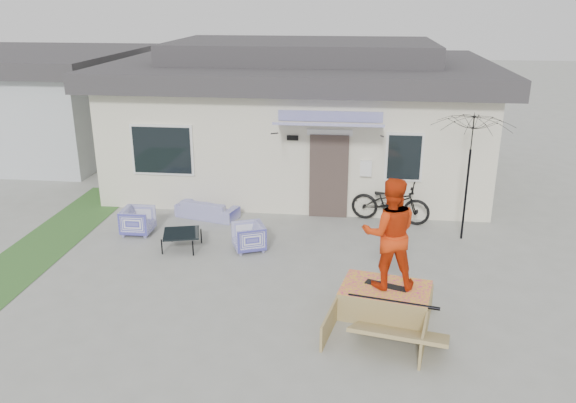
# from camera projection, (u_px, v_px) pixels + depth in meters

# --- Properties ---
(ground) EXTENTS (90.00, 90.00, 0.00)m
(ground) POSITION_uv_depth(u_px,v_px,m) (260.00, 300.00, 10.59)
(ground) COLOR gray
(ground) RESTS_ON ground
(grass_strip) EXTENTS (1.40, 8.00, 0.01)m
(grass_strip) POSITION_uv_depth(u_px,v_px,m) (46.00, 243.00, 13.03)
(grass_strip) COLOR #2E5B26
(grass_strip) RESTS_ON ground
(house) EXTENTS (10.80, 8.49, 4.10)m
(house) POSITION_uv_depth(u_px,v_px,m) (302.00, 113.00, 17.43)
(house) COLOR beige
(house) RESTS_ON ground
(neighbor_house) EXTENTS (8.60, 7.60, 3.50)m
(neighbor_house) POSITION_uv_depth(u_px,v_px,m) (12.00, 100.00, 20.51)
(neighbor_house) COLOR #B3BAC0
(neighbor_house) RESTS_ON ground
(loveseat) EXTENTS (1.63, 0.86, 0.61)m
(loveseat) POSITION_uv_depth(u_px,v_px,m) (207.00, 206.00, 14.50)
(loveseat) COLOR #3635A4
(loveseat) RESTS_ON ground
(armchair_left) EXTENTS (0.64, 0.68, 0.69)m
(armchair_left) POSITION_uv_depth(u_px,v_px,m) (138.00, 220.00, 13.49)
(armchair_left) COLOR #3635A4
(armchair_left) RESTS_ON ground
(armchair_right) EXTENTS (0.81, 0.83, 0.67)m
(armchair_right) POSITION_uv_depth(u_px,v_px,m) (249.00, 236.00, 12.61)
(armchair_right) COLOR #3635A4
(armchair_right) RESTS_ON ground
(coffee_table) EXTENTS (0.93, 0.93, 0.38)m
(coffee_table) POSITION_uv_depth(u_px,v_px,m) (182.00, 241.00, 12.72)
(coffee_table) COLOR black
(coffee_table) RESTS_ON ground
(bicycle) EXTENTS (2.03, 1.09, 1.23)m
(bicycle) POSITION_uv_depth(u_px,v_px,m) (391.00, 198.00, 14.12)
(bicycle) COLOR black
(bicycle) RESTS_ON ground
(patio_umbrella) EXTENTS (2.13, 2.03, 2.20)m
(patio_umbrella) POSITION_uv_depth(u_px,v_px,m) (469.00, 165.00, 12.74)
(patio_umbrella) COLOR black
(patio_umbrella) RESTS_ON ground
(skate_ramp) EXTENTS (1.87, 2.26, 0.50)m
(skate_ramp) POSITION_uv_depth(u_px,v_px,m) (385.00, 300.00, 10.08)
(skate_ramp) COLOR #99824C
(skate_ramp) RESTS_ON ground
(skateboard) EXTENTS (0.77, 0.44, 0.05)m
(skateboard) POSITION_uv_depth(u_px,v_px,m) (386.00, 285.00, 10.04)
(skateboard) COLOR black
(skateboard) RESTS_ON skate_ramp
(skater) EXTENTS (1.01, 0.82, 1.94)m
(skater) POSITION_uv_depth(u_px,v_px,m) (390.00, 232.00, 9.70)
(skater) COLOR red
(skater) RESTS_ON skateboard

